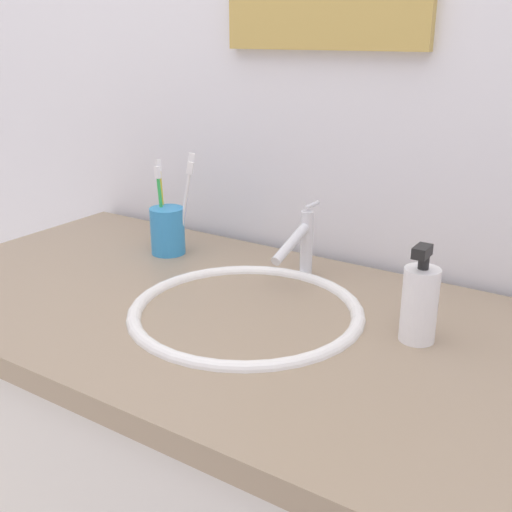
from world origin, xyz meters
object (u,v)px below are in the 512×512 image
Objects in this scene: toothbrush_green at (161,203)px; toothbrush_blue at (186,197)px; faucet at (302,242)px; toothbrush_yellow at (162,199)px; toothbrush_cup at (168,231)px; soap_dispenser at (420,303)px; toothbrush_white at (185,202)px.

toothbrush_blue is (0.05, 0.02, 0.02)m from toothbrush_green.
faucet is 0.33m from toothbrush_yellow.
soap_dispenser is at bearing -9.47° from toothbrush_cup.
toothbrush_green is 0.06m from toothbrush_blue.
toothbrush_blue is at bearing 25.75° from toothbrush_green.
faucet is at bearing 2.82° from toothbrush_yellow.
faucet is at bearing 6.02° from toothbrush_cup.
toothbrush_white is at bearing -0.51° from toothbrush_yellow.
toothbrush_white is at bearing 21.67° from toothbrush_cup.
toothbrush_white is at bearing -61.15° from toothbrush_blue.
toothbrush_white is 0.01m from toothbrush_blue.
toothbrush_white reaches higher than toothbrush_yellow.
soap_dispenser is (0.59, -0.11, -0.05)m from toothbrush_yellow.
faucet reaches higher than toothbrush_cup.
toothbrush_blue is at bearing -178.51° from faucet.
toothbrush_yellow is 0.91× the size of toothbrush_blue.
toothbrush_cup is 0.64× the size of soap_dispenser.
toothbrush_white is at bearing 14.41° from toothbrush_green.
toothbrush_yellow reaches higher than soap_dispenser.
toothbrush_blue reaches higher than toothbrush_cup.
toothbrush_yellow is 1.06× the size of toothbrush_green.
toothbrush_cup is at bearing -173.98° from faucet.
toothbrush_blue is at bearing 8.82° from toothbrush_yellow.
toothbrush_green is at bearing -154.25° from toothbrush_blue.
toothbrush_white is 0.54m from soap_dispenser.
faucet is at bearing 154.84° from soap_dispenser.
soap_dispenser is at bearing -10.52° from toothbrush_yellow.
toothbrush_green reaches higher than toothbrush_cup.
toothbrush_green is (0.01, -0.01, -0.01)m from toothbrush_yellow.
toothbrush_white is (0.04, 0.02, 0.06)m from toothbrush_cup.
toothbrush_blue reaches higher than toothbrush_white.
toothbrush_white reaches higher than soap_dispenser.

